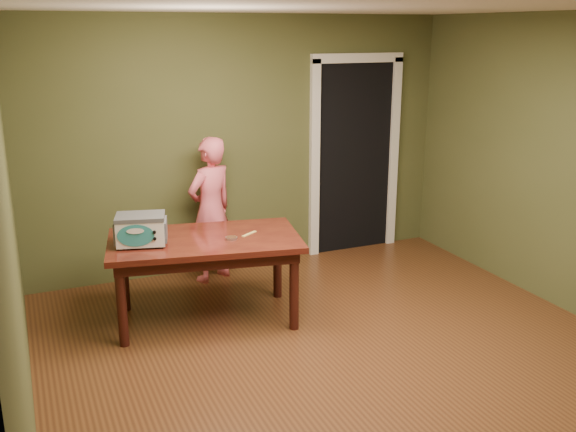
{
  "coord_description": "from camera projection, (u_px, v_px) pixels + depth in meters",
  "views": [
    {
      "loc": [
        -2.17,
        -3.71,
        2.45
      ],
      "look_at": [
        -0.15,
        1.0,
        0.95
      ],
      "focal_mm": 40.0,
      "sensor_mm": 36.0,
      "label": 1
    }
  ],
  "objects": [
    {
      "name": "toy_oven",
      "position": [
        141.0,
        229.0,
        5.2
      ],
      "size": [
        0.46,
        0.37,
        0.26
      ],
      "rotation": [
        0.0,
        0.0,
        -0.25
      ],
      "color": "#4C4F54",
      "rests_on": "dining_table"
    },
    {
      "name": "dining_table",
      "position": [
        205.0,
        249.0,
        5.45
      ],
      "size": [
        1.74,
        1.18,
        0.75
      ],
      "rotation": [
        0.0,
        0.0,
        -0.19
      ],
      "color": "#3B110D",
      "rests_on": "floor"
    },
    {
      "name": "doorway",
      "position": [
        342.0,
        154.0,
        7.43
      ],
      "size": [
        1.1,
        0.66,
        2.25
      ],
      "color": "black",
      "rests_on": "ground"
    },
    {
      "name": "room_shell",
      "position": [
        367.0,
        144.0,
        4.3
      ],
      "size": [
        4.52,
        5.02,
        2.61
      ],
      "color": "#4B4F2A",
      "rests_on": "ground"
    },
    {
      "name": "floor",
      "position": [
        359.0,
        371.0,
        4.78
      ],
      "size": [
        5.0,
        5.0,
        0.0
      ],
      "primitive_type": "plane",
      "color": "brown",
      "rests_on": "ground"
    },
    {
      "name": "child",
      "position": [
        211.0,
        210.0,
        6.34
      ],
      "size": [
        0.63,
        0.53,
        1.46
      ],
      "primitive_type": "imported",
      "rotation": [
        0.0,
        0.0,
        3.56
      ],
      "color": "#EE6273",
      "rests_on": "floor"
    },
    {
      "name": "baking_pan",
      "position": [
        231.0,
        238.0,
        5.38
      ],
      "size": [
        0.1,
        0.1,
        0.02
      ],
      "color": "silver",
      "rests_on": "dining_table"
    },
    {
      "name": "spatula",
      "position": [
        249.0,
        234.0,
        5.51
      ],
      "size": [
        0.16,
        0.12,
        0.01
      ],
      "primitive_type": "cube",
      "rotation": [
        0.0,
        0.0,
        0.58
      ],
      "color": "#DFC260",
      "rests_on": "dining_table"
    }
  ]
}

